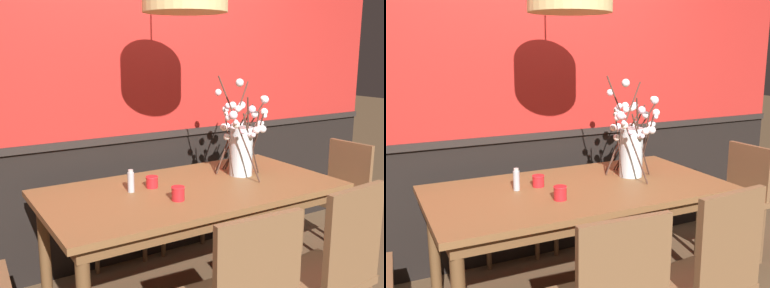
% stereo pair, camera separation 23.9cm
% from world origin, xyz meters
% --- Properties ---
extents(back_wall, '(4.74, 0.14, 2.89)m').
position_xyz_m(back_wall, '(0.00, 0.76, 1.43)').
color(back_wall, black).
rests_on(back_wall, ground).
extents(dining_table, '(1.86, 0.96, 0.76)m').
position_xyz_m(dining_table, '(0.00, 0.00, 0.68)').
color(dining_table, brown).
rests_on(dining_table, ground).
extents(chair_far_side_right, '(0.49, 0.48, 0.96)m').
position_xyz_m(chair_far_side_right, '(0.29, 0.91, 0.54)').
color(chair_far_side_right, brown).
rests_on(chair_far_side_right, ground).
extents(chair_near_side_right, '(0.45, 0.41, 0.98)m').
position_xyz_m(chair_near_side_right, '(0.27, -0.92, 0.55)').
color(chair_near_side_right, brown).
rests_on(chair_near_side_right, ground).
extents(chair_head_east_end, '(0.41, 0.43, 0.89)m').
position_xyz_m(chair_head_east_end, '(1.36, -0.02, 0.51)').
color(chair_head_east_end, brown).
rests_on(chair_head_east_end, ground).
extents(chair_far_side_left, '(0.45, 0.43, 0.88)m').
position_xyz_m(chair_far_side_left, '(-0.23, 0.88, 0.50)').
color(chair_far_side_left, brown).
rests_on(chair_far_side_left, ground).
extents(vase_with_blossoms, '(0.45, 0.49, 0.68)m').
position_xyz_m(vase_with_blossoms, '(0.44, 0.07, 0.98)').
color(vase_with_blossoms, silver).
rests_on(vase_with_blossoms, dining_table).
extents(candle_holder_nearer_center, '(0.08, 0.08, 0.07)m').
position_xyz_m(candle_holder_nearer_center, '(-0.22, 0.12, 0.80)').
color(candle_holder_nearer_center, red).
rests_on(candle_holder_nearer_center, dining_table).
extents(candle_holder_nearer_edge, '(0.08, 0.08, 0.08)m').
position_xyz_m(candle_holder_nearer_edge, '(-0.20, -0.18, 0.80)').
color(candle_holder_nearer_edge, red).
rests_on(candle_holder_nearer_edge, dining_table).
extents(condiment_bottle, '(0.04, 0.04, 0.14)m').
position_xyz_m(condiment_bottle, '(-0.37, 0.11, 0.82)').
color(condiment_bottle, '#ADADB2').
rests_on(condiment_bottle, dining_table).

